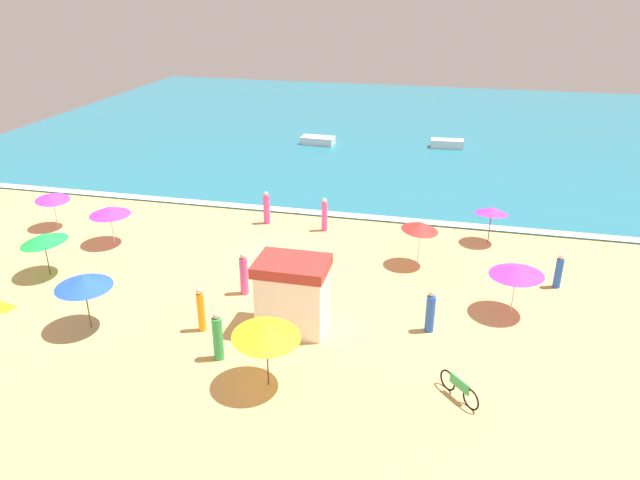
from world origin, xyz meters
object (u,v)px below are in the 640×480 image
object	(u,v)px
beach_umbrella_7	(266,331)
parked_bicycle	(459,388)
beach_umbrella_6	(52,197)
small_boat_0	(318,140)
beach_umbrella_5	(83,282)
beachgoer_7	(244,275)
beachgoer_6	(559,272)
beachgoer_5	(430,313)
beach_umbrella_1	(517,271)
beachgoer_3	(218,337)
lifeguard_cabana	(292,294)
beachgoer_0	(325,215)
beach_umbrella_0	(43,238)
beachgoer_4	(267,209)
beach_umbrella_4	(420,226)
beachgoer_2	(201,309)
small_boat_1	(447,144)
beach_umbrella_3	(492,210)
beach_umbrella_2	(110,211)

from	to	relation	value
beach_umbrella_7	parked_bicycle	bearing A→B (deg)	6.92
beach_umbrella_6	beach_umbrella_7	xyz separation A→B (m)	(15.20, -10.28, 0.35)
small_boat_0	beach_umbrella_6	bearing A→B (deg)	-116.28
beach_umbrella_5	beachgoer_7	world-z (taller)	beach_umbrella_5
parked_bicycle	beachgoer_6	world-z (taller)	beachgoer_6
beachgoer_5	beachgoer_6	xyz separation A→B (m)	(5.17, 4.80, -0.05)
beach_umbrella_1	parked_bicycle	distance (m)	6.41
beach_umbrella_7	beachgoer_3	distance (m)	2.67
lifeguard_cabana	beachgoer_0	xyz separation A→B (m)	(-0.94, 9.57, -0.58)
beach_umbrella_0	beachgoer_0	size ratio (longest dim) A/B	1.50
beach_umbrella_0	beach_umbrella_1	xyz separation A→B (m)	(20.19, 1.34, 0.08)
lifeguard_cabana	beachgoer_0	size ratio (longest dim) A/B	1.57
beach_umbrella_5	small_boat_0	size ratio (longest dim) A/B	1.12
lifeguard_cabana	beach_umbrella_0	size ratio (longest dim) A/B	1.05
beachgoer_3	beachgoer_4	bearing A→B (deg)	100.18
lifeguard_cabana	beachgoer_0	distance (m)	9.64
beachgoer_0	beach_umbrella_4	bearing A→B (deg)	-29.97
small_boat_0	beachgoer_2	bearing A→B (deg)	-85.80
beach_umbrella_7	beachgoer_0	xyz separation A→B (m)	(-1.10, 13.16, -1.23)
beachgoer_6	beachgoer_3	bearing A→B (deg)	-145.89
beach_umbrella_7	small_boat_1	distance (m)	31.58
beach_umbrella_3	beach_umbrella_5	xyz separation A→B (m)	(-15.09, -11.76, 0.24)
beach_umbrella_4	beach_umbrella_5	bearing A→B (deg)	-144.62
parked_bicycle	beachgoer_2	distance (m)	9.82
lifeguard_cabana	beach_umbrella_2	size ratio (longest dim) A/B	1.32
beach_umbrella_3	parked_bicycle	xyz separation A→B (m)	(-1.20, -12.80, -1.36)
beachgoer_5	beachgoer_7	bearing A→B (deg)	171.66
beachgoer_0	beachgoer_4	size ratio (longest dim) A/B	1.00
beach_umbrella_3	beachgoer_6	size ratio (longest dim) A/B	1.24
beachgoer_6	beach_umbrella_0	bearing A→B (deg)	-169.76
lifeguard_cabana	small_boat_1	distance (m)	28.03
beach_umbrella_0	beachgoer_2	distance (m)	9.08
beach_umbrella_4	beachgoer_0	size ratio (longest dim) A/B	1.24
beach_umbrella_4	beachgoer_6	xyz separation A→B (m)	(6.07, -0.84, -1.20)
beachgoer_2	small_boat_1	world-z (taller)	beachgoer_2
beach_umbrella_5	beach_umbrella_7	distance (m)	7.95
beach_umbrella_4	small_boat_1	xyz separation A→B (m)	(0.52, 21.02, -1.54)
parked_bicycle	beachgoer_2	xyz separation A→B (m)	(-9.63, 1.84, 0.54)
beachgoer_2	beach_umbrella_7	bearing A→B (deg)	-36.72
beach_umbrella_4	small_boat_0	world-z (taller)	beach_umbrella_4
beach_umbrella_0	beach_umbrella_1	distance (m)	20.24
beachgoer_2	beachgoer_5	size ratio (longest dim) A/B	1.08
beach_umbrella_6	parked_bicycle	bearing A→B (deg)	-24.05
beach_umbrella_2	beachgoer_3	world-z (taller)	beach_umbrella_2
beach_umbrella_6	small_boat_0	size ratio (longest dim) A/B	0.93
beach_umbrella_6	parked_bicycle	distance (m)	23.42
beach_umbrella_1	beachgoer_3	distance (m)	11.74
beach_umbrella_2	beach_umbrella_3	world-z (taller)	beach_umbrella_2
beach_umbrella_6	small_boat_1	world-z (taller)	beach_umbrella_6
beachgoer_6	small_boat_0	world-z (taller)	beachgoer_6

